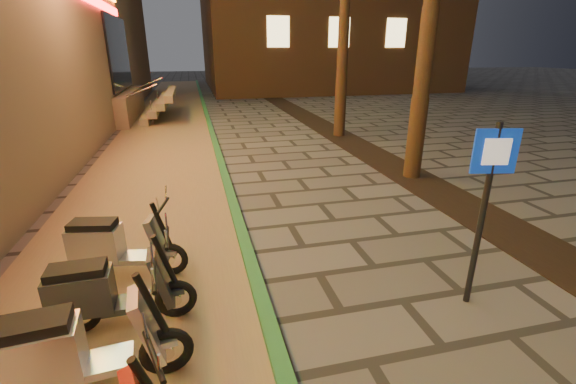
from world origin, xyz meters
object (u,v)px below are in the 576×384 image
object	(u,v)px
scooter_7	(71,351)
pedestrian_sign	(487,192)
scooter_8	(105,292)
scooter_9	(114,245)

from	to	relation	value
scooter_7	pedestrian_sign	bearing A→B (deg)	-0.95
scooter_8	scooter_9	world-z (taller)	scooter_9
pedestrian_sign	scooter_8	distance (m)	4.37
pedestrian_sign	scooter_7	bearing A→B (deg)	-163.13
scooter_9	pedestrian_sign	bearing A→B (deg)	-9.82
scooter_7	scooter_9	xyz separation A→B (m)	(0.02, 2.03, -0.03)
pedestrian_sign	scooter_9	world-z (taller)	pedestrian_sign
pedestrian_sign	scooter_8	size ratio (longest dim) A/B	1.47
pedestrian_sign	scooter_7	world-z (taller)	pedestrian_sign
pedestrian_sign	scooter_9	distance (m)	4.73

